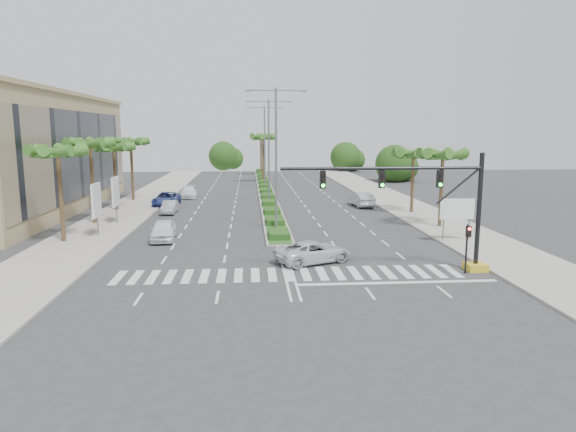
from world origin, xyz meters
name	(u,v)px	position (x,y,z in m)	size (l,w,h in m)	color
ground	(289,274)	(0.00, 0.00, 0.00)	(160.00, 160.00, 0.00)	#333335
footpath_right	(424,216)	(15.20, 20.00, 0.07)	(6.00, 120.00, 0.15)	gray
footpath_left	(115,219)	(-15.20, 20.00, 0.07)	(6.00, 120.00, 0.15)	gray
median	(265,189)	(0.00, 45.00, 0.10)	(2.20, 75.00, 0.20)	gray
median_grass	(265,188)	(0.00, 45.00, 0.22)	(1.80, 75.00, 0.04)	#265D20
building	(21,155)	(-26.00, 26.00, 6.00)	(12.00, 36.00, 12.00)	tan
signal_gantry	(443,215)	(9.27, 0.00, 3.46)	(12.60, 1.20, 7.20)	gold
pedestrian_signal	(467,240)	(10.60, -0.68, 2.04)	(0.28, 0.36, 3.00)	black
direction_sign	(457,211)	(13.50, 7.99, 2.45)	(2.70, 0.11, 3.40)	slate
billboard_near	(96,201)	(-14.50, 12.00, 2.96)	(0.18, 2.10, 4.35)	slate
billboard_far	(116,192)	(-14.50, 18.00, 2.96)	(0.18, 2.10, 4.35)	slate
palm_left_near	(58,155)	(-16.50, 10.00, 6.69)	(4.57, 4.68, 7.55)	brown
palm_left_mid	(90,147)	(-16.50, 18.00, 7.08)	(4.57, 4.68, 7.95)	brown
palm_left_far	(114,150)	(-16.50, 26.00, 6.50)	(4.57, 4.68, 7.35)	brown
palm_left_end	(131,144)	(-16.50, 34.00, 6.88)	(4.57, 4.68, 7.75)	brown
palm_right_near	(443,157)	(14.50, 14.00, 6.20)	(4.57, 4.68, 7.05)	brown
palm_right_far	(414,156)	(14.50, 22.00, 5.91)	(4.57, 4.68, 6.75)	brown
palm_median_a	(263,139)	(0.00, 55.00, 7.17)	(4.57, 4.68, 8.05)	brown
palm_median_b	(261,138)	(0.00, 70.00, 7.17)	(4.57, 4.68, 8.05)	brown
streetlight_near	(276,151)	(0.00, 14.00, 6.81)	(5.10, 0.25, 12.00)	slate
streetlight_mid	(269,146)	(0.00, 30.00, 6.81)	(5.10, 0.25, 12.00)	slate
streetlight_far	(265,142)	(0.00, 46.00, 6.81)	(5.10, 0.25, 12.00)	slate
car_parked_a	(164,230)	(-9.05, 10.47, 0.78)	(1.85, 4.60, 1.57)	white
car_parked_b	(170,207)	(-10.60, 23.90, 0.65)	(1.38, 3.95, 1.30)	#B6B7BB
car_parked_c	(166,199)	(-11.80, 29.57, 0.77)	(2.56, 5.55, 1.54)	navy
car_parked_d	(189,192)	(-10.10, 36.79, 0.69)	(1.94, 4.78, 1.39)	white
car_crossing	(314,252)	(1.83, 2.70, 0.71)	(2.36, 5.11, 1.42)	silver
car_right	(361,199)	(10.36, 27.24, 0.82)	(1.74, 5.00, 1.65)	silver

